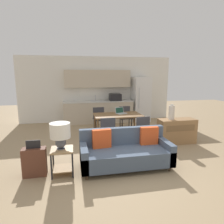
% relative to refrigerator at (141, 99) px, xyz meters
% --- Properties ---
extents(ground_plane, '(20.00, 20.00, 0.00)m').
position_rel_refrigerator_xyz_m(ground_plane, '(-1.81, -4.23, -0.93)').
color(ground_plane, '#9E8460').
extents(wall_back, '(6.40, 0.07, 2.70)m').
position_rel_refrigerator_xyz_m(wall_back, '(-1.81, 0.40, 0.42)').
color(wall_back, silver).
rests_on(wall_back, ground_plane).
extents(kitchen_counter, '(2.85, 0.65, 2.15)m').
position_rel_refrigerator_xyz_m(kitchen_counter, '(-1.80, 0.10, -0.09)').
color(kitchen_counter, beige).
rests_on(kitchen_counter, ground_plane).
extents(refrigerator, '(0.68, 0.74, 1.87)m').
position_rel_refrigerator_xyz_m(refrigerator, '(0.00, 0.00, 0.00)').
color(refrigerator, white).
rests_on(refrigerator, ground_plane).
extents(dining_table, '(1.49, 0.88, 0.73)m').
position_rel_refrigerator_xyz_m(dining_table, '(-1.48, -2.03, -0.27)').
color(dining_table, brown).
rests_on(dining_table, ground_plane).
extents(couch, '(1.91, 0.80, 0.82)m').
position_rel_refrigerator_xyz_m(couch, '(-1.80, -4.09, -0.60)').
color(couch, '#3D2D1E').
rests_on(couch, ground_plane).
extents(side_table, '(0.43, 0.43, 0.53)m').
position_rel_refrigerator_xyz_m(side_table, '(-3.11, -4.18, -0.58)').
color(side_table, tan).
rests_on(side_table, ground_plane).
extents(table_lamp, '(0.40, 0.40, 0.52)m').
position_rel_refrigerator_xyz_m(table_lamp, '(-3.13, -4.16, -0.08)').
color(table_lamp, '#4C515B').
rests_on(table_lamp, side_table).
extents(credenza, '(1.07, 0.43, 0.71)m').
position_rel_refrigerator_xyz_m(credenza, '(0.06, -2.94, -0.58)').
color(credenza, olive).
rests_on(credenza, ground_plane).
extents(vase, '(0.16, 0.16, 0.44)m').
position_rel_refrigerator_xyz_m(vase, '(-0.13, -2.93, -0.02)').
color(vase, beige).
rests_on(vase, credenza).
extents(dining_chair_far_left, '(0.45, 0.45, 0.83)m').
position_rel_refrigerator_xyz_m(dining_chair_far_left, '(-1.96, -1.26, -0.45)').
color(dining_chair_far_left, '#38383D').
rests_on(dining_chair_far_left, ground_plane).
extents(dining_chair_far_right, '(0.43, 0.43, 0.83)m').
position_rel_refrigerator_xyz_m(dining_chair_far_right, '(-1.01, -1.21, -0.45)').
color(dining_chair_far_right, '#38383D').
rests_on(dining_chair_far_right, ground_plane).
extents(dining_chair_near_right, '(0.47, 0.47, 0.83)m').
position_rel_refrigerator_xyz_m(dining_chair_near_right, '(-1.00, -2.84, -0.45)').
color(dining_chair_near_right, '#38383D').
rests_on(dining_chair_near_right, ground_plane).
extents(dining_chair_near_left, '(0.42, 0.42, 0.83)m').
position_rel_refrigerator_xyz_m(dining_chair_near_left, '(-1.96, -2.79, -0.45)').
color(dining_chair_near_left, '#38383D').
rests_on(dining_chair_near_left, ground_plane).
extents(laptop, '(0.39, 0.36, 0.20)m').
position_rel_refrigerator_xyz_m(laptop, '(-1.35, -1.89, -0.16)').
color(laptop, '#B7BABC').
rests_on(laptop, dining_table).
extents(suitcase, '(0.45, 0.22, 0.73)m').
position_rel_refrigerator_xyz_m(suitcase, '(-3.65, -4.14, -0.64)').
color(suitcase, brown).
rests_on(suitcase, ground_plane).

